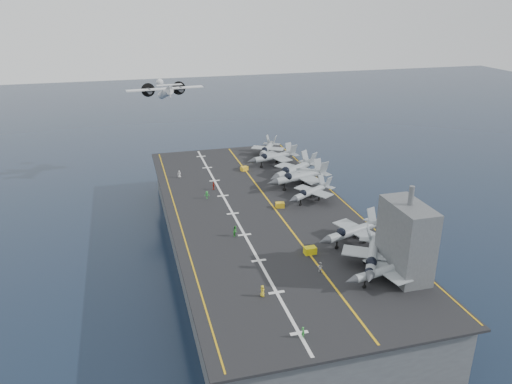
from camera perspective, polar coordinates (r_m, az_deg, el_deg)
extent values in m
plane|color=#142135|center=(107.88, 0.56, -7.19)|extent=(500.00, 500.00, 0.00)
cube|color=#56595E|center=(105.55, 0.57, -4.82)|extent=(36.00, 90.00, 10.00)
cube|color=black|center=(103.34, 0.58, -2.23)|extent=(38.00, 92.00, 0.40)
cube|color=gold|center=(104.04, 2.17, -1.95)|extent=(0.35, 90.00, 0.02)
cube|color=silver|center=(101.93, -2.67, -2.47)|extent=(0.50, 90.00, 0.02)
cube|color=gold|center=(100.38, -8.82, -3.12)|extent=(0.25, 90.00, 0.02)
cube|color=gold|center=(109.33, 9.96, -1.07)|extent=(0.25, 90.00, 0.02)
imported|color=gold|center=(74.99, 0.73, -11.24)|extent=(0.99, 1.25, 1.83)
imported|color=#268D2A|center=(92.27, -2.37, -4.49)|extent=(1.36, 1.47, 2.04)
imported|color=#268C33|center=(109.34, -5.63, -0.34)|extent=(1.12, 0.80, 1.78)
imported|color=#B11D0C|center=(114.42, -4.87, 0.71)|extent=(1.12, 1.29, 1.81)
imported|color=silver|center=(122.96, -8.76, 2.04)|extent=(1.15, 0.85, 1.77)
imported|color=green|center=(67.50, 5.39, -15.67)|extent=(0.89, 1.13, 1.66)
imported|color=silver|center=(81.70, 7.33, -8.49)|extent=(1.24, 1.13, 1.72)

